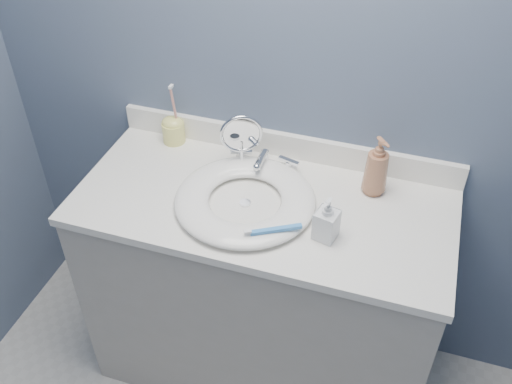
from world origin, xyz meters
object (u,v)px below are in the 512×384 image
at_px(makeup_mirror, 241,140).
at_px(soap_bottle_amber, 377,166).
at_px(toothbrush_holder, 173,129).
at_px(soap_bottle_clear, 327,219).

xyz_separation_m(makeup_mirror, soap_bottle_amber, (0.45, 0.01, -0.01)).
xyz_separation_m(soap_bottle_amber, toothbrush_holder, (-0.74, 0.06, -0.05)).
xyz_separation_m(makeup_mirror, toothbrush_holder, (-0.29, 0.08, -0.06)).
relative_size(makeup_mirror, toothbrush_holder, 0.90).
bearing_deg(makeup_mirror, toothbrush_holder, 140.46).
distance_m(soap_bottle_clear, toothbrush_holder, 0.71).
bearing_deg(soap_bottle_clear, toothbrush_holder, 166.24).
xyz_separation_m(makeup_mirror, soap_bottle_clear, (0.35, -0.24, -0.04)).
relative_size(makeup_mirror, soap_bottle_clear, 1.47).
bearing_deg(toothbrush_holder, soap_bottle_clear, -26.64).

